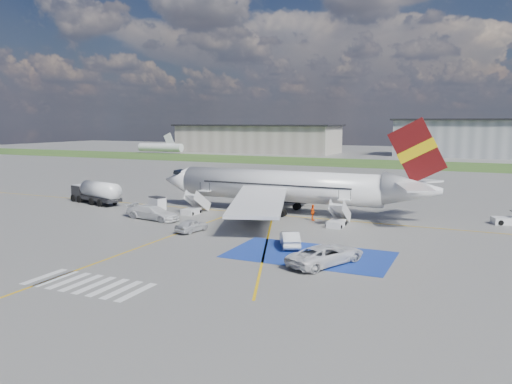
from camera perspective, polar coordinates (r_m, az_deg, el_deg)
ground at (r=51.03m, az=-3.21°, el=-4.89°), size 400.00×400.00×0.00m
grass_strip at (r=141.44m, az=14.88°, el=3.11°), size 400.00×30.00×0.01m
taxiway_line_main at (r=61.69m, az=1.95°, el=-2.63°), size 120.00×0.20×0.01m
taxiway_line_cross at (r=45.58m, az=-14.74°, el=-6.71°), size 0.20×60.00×0.01m
taxiway_line_diag at (r=61.69m, az=1.95°, el=-2.63°), size 20.71×56.45×0.01m
staging_box at (r=43.66m, az=6.12°, el=-7.14°), size 14.00×8.00×0.01m
crosswalk at (r=37.77m, az=-18.65°, el=-9.95°), size 9.00×4.00×0.01m
terminal_west at (r=190.89m, az=0.17°, el=6.08°), size 60.00×22.00×10.00m
terminal_centre at (r=179.19m, az=23.45°, el=5.62°), size 48.00×18.00×12.00m
airliner at (r=62.46m, az=3.94°, el=0.64°), size 36.81×32.95×11.92m
airstairs_fwd at (r=62.94m, az=-7.23°, el=-1.90°), size 1.90×5.20×3.60m
airstairs_aft at (r=55.67m, az=9.26°, el=-3.24°), size 1.90×5.20×3.60m
fuel_tanker at (r=73.45m, az=-17.80°, el=-0.25°), size 9.59×4.98×3.17m
gpu_cart at (r=65.53m, az=-11.23°, el=-1.42°), size 2.55×2.08×1.84m
car_silver_a at (r=52.55m, az=-7.37°, el=-3.81°), size 2.25×4.18×1.35m
car_silver_b at (r=46.08m, az=3.89°, el=-5.36°), size 3.39×4.71×1.48m
van_white_a at (r=40.79m, az=8.06°, el=-6.72°), size 4.74×6.24×2.13m
van_white_b at (r=59.97m, az=-11.76°, el=-2.03°), size 5.93×3.20×2.20m
crew_fwd at (r=65.29m, az=-11.11°, el=-1.39°), size 0.70×0.50×1.79m
crew_nose at (r=66.58m, az=-6.43°, el=-1.09°), size 1.08×1.13×1.84m
crew_aft at (r=58.36m, az=6.51°, el=-2.35°), size 0.47×1.11×1.89m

